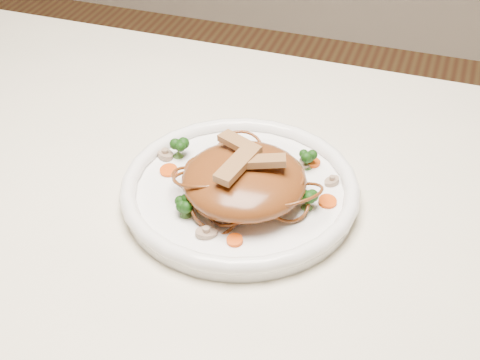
% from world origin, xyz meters
% --- Properties ---
extents(table, '(1.20, 0.80, 0.75)m').
position_xyz_m(table, '(0.00, 0.00, 0.65)').
color(table, beige).
rests_on(table, ground).
extents(plate, '(0.34, 0.34, 0.02)m').
position_xyz_m(plate, '(0.04, 0.02, 0.76)').
color(plate, white).
rests_on(plate, table).
extents(noodle_mound, '(0.18, 0.18, 0.05)m').
position_xyz_m(noodle_mound, '(0.05, 0.00, 0.79)').
color(noodle_mound, brown).
rests_on(noodle_mound, plate).
extents(chicken_a, '(0.06, 0.04, 0.01)m').
position_xyz_m(chicken_a, '(0.07, 0.00, 0.83)').
color(chicken_a, '#A27B4C').
rests_on(chicken_a, noodle_mound).
extents(chicken_b, '(0.06, 0.04, 0.01)m').
position_xyz_m(chicken_b, '(0.03, 0.03, 0.83)').
color(chicken_b, '#A27B4C').
rests_on(chicken_b, noodle_mound).
extents(chicken_c, '(0.04, 0.07, 0.01)m').
position_xyz_m(chicken_c, '(0.05, -0.02, 0.83)').
color(chicken_c, '#A27B4C').
rests_on(chicken_c, noodle_mound).
extents(broccoli_0, '(0.03, 0.03, 0.03)m').
position_xyz_m(broccoli_0, '(0.10, 0.08, 0.78)').
color(broccoli_0, '#14470E').
rests_on(broccoli_0, plate).
extents(broccoli_1, '(0.03, 0.03, 0.03)m').
position_xyz_m(broccoli_1, '(-0.06, 0.05, 0.78)').
color(broccoli_1, '#14470E').
rests_on(broccoli_1, plate).
extents(broccoli_2, '(0.03, 0.03, 0.03)m').
position_xyz_m(broccoli_2, '(-0.01, -0.05, 0.78)').
color(broccoli_2, '#14470E').
rests_on(broccoli_2, plate).
extents(broccoli_3, '(0.03, 0.03, 0.03)m').
position_xyz_m(broccoli_3, '(0.12, 0.01, 0.78)').
color(broccoli_3, '#14470E').
rests_on(broccoli_3, plate).
extents(carrot_0, '(0.03, 0.03, 0.00)m').
position_xyz_m(carrot_0, '(0.11, 0.09, 0.77)').
color(carrot_0, '#E85708').
rests_on(carrot_0, plate).
extents(carrot_1, '(0.02, 0.02, 0.00)m').
position_xyz_m(carrot_1, '(-0.06, 0.02, 0.77)').
color(carrot_1, '#E85708').
rests_on(carrot_1, plate).
extents(carrot_2, '(0.03, 0.03, 0.00)m').
position_xyz_m(carrot_2, '(0.15, 0.02, 0.77)').
color(carrot_2, '#E85708').
rests_on(carrot_2, plate).
extents(carrot_3, '(0.02, 0.02, 0.00)m').
position_xyz_m(carrot_3, '(-0.00, 0.09, 0.77)').
color(carrot_3, '#E85708').
rests_on(carrot_3, plate).
extents(carrot_4, '(0.02, 0.02, 0.00)m').
position_xyz_m(carrot_4, '(0.06, -0.08, 0.77)').
color(carrot_4, '#E85708').
rests_on(carrot_4, plate).
extents(mushroom_0, '(0.03, 0.03, 0.01)m').
position_xyz_m(mushroom_0, '(0.03, -0.08, 0.77)').
color(mushroom_0, tan).
rests_on(mushroom_0, plate).
extents(mushroom_1, '(0.03, 0.03, 0.01)m').
position_xyz_m(mushroom_1, '(0.14, 0.06, 0.77)').
color(mushroom_1, tan).
rests_on(mushroom_1, plate).
extents(mushroom_2, '(0.04, 0.04, 0.01)m').
position_xyz_m(mushroom_2, '(-0.08, 0.05, 0.77)').
color(mushroom_2, tan).
rests_on(mushroom_2, plate).
extents(mushroom_3, '(0.03, 0.03, 0.01)m').
position_xyz_m(mushroom_3, '(0.10, 0.09, 0.77)').
color(mushroom_3, tan).
rests_on(mushroom_3, plate).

